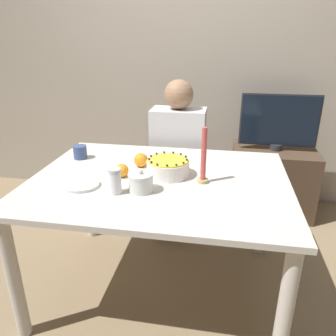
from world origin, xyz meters
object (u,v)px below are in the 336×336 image
at_px(cake, 168,167).
at_px(person_man_blue_shirt, 177,167).
at_px(candle, 203,160).
at_px(sugar_bowl, 141,182).
at_px(sugar_shaker, 115,181).
at_px(tv_monitor, 279,122).

xyz_separation_m(cake, person_man_blue_shirt, (-0.04, 0.68, -0.27)).
xyz_separation_m(cake, candle, (0.20, -0.06, 0.08)).
bearing_deg(sugar_bowl, person_man_blue_shirt, 86.49).
xyz_separation_m(cake, sugar_shaker, (-0.22, -0.27, 0.02)).
bearing_deg(person_man_blue_shirt, cake, 93.63).
xyz_separation_m(cake, tv_monitor, (0.74, 1.07, 0.03)).
bearing_deg(cake, candle, -17.52).
xyz_separation_m(candle, person_man_blue_shirt, (-0.24, 0.75, -0.35)).
bearing_deg(candle, cake, 162.48).
xyz_separation_m(sugar_shaker, person_man_blue_shirt, (0.17, 0.95, -0.29)).
height_order(cake, candle, candle).
height_order(cake, sugar_shaker, sugar_shaker).
xyz_separation_m(person_man_blue_shirt, tv_monitor, (0.78, 0.39, 0.30)).
bearing_deg(candle, sugar_shaker, -153.56).
height_order(cake, person_man_blue_shirt, person_man_blue_shirt).
bearing_deg(cake, tv_monitor, 55.54).
height_order(candle, person_man_blue_shirt, person_man_blue_shirt).
bearing_deg(sugar_shaker, candle, 26.44).
distance_m(cake, sugar_shaker, 0.35).
bearing_deg(sugar_bowl, tv_monitor, 57.20).
height_order(sugar_bowl, person_man_blue_shirt, person_man_blue_shirt).
bearing_deg(candle, tv_monitor, 64.66).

